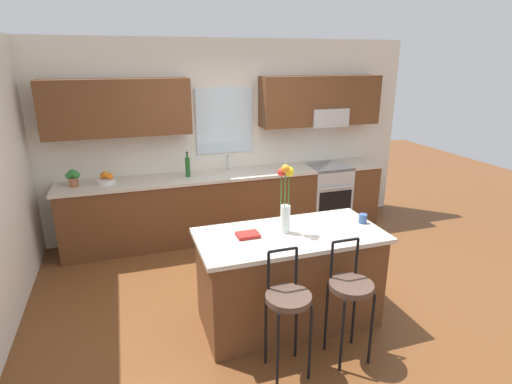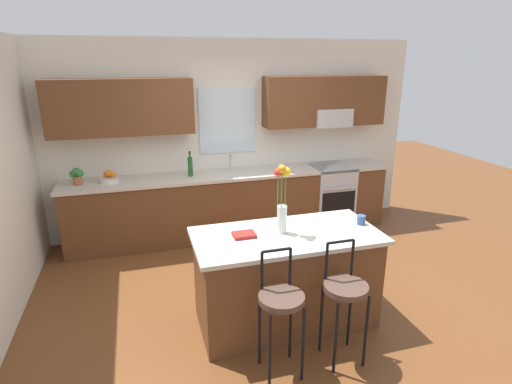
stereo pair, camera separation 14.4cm
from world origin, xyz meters
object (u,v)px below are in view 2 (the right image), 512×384
(bottle_olive_oil, at_px, (190,166))
(potted_plant_small, at_px, (77,176))
(flower_vase, at_px, (282,200))
(bar_stool_near, at_px, (281,303))
(cookbook, at_px, (244,235))
(bar_stool_middle, at_px, (345,293))
(mug_ceramic, at_px, (361,220))
(kitchen_island, at_px, (286,278))
(fruit_bowl_oranges, at_px, (109,178))
(oven_range, at_px, (330,195))

(bottle_olive_oil, bearing_deg, potted_plant_small, -179.99)
(potted_plant_small, bearing_deg, flower_vase, -47.28)
(bar_stool_near, distance_m, cookbook, 0.75)
(bar_stool_middle, relative_size, mug_ceramic, 11.58)
(bar_stool_near, bearing_deg, bar_stool_middle, 0.00)
(kitchen_island, relative_size, fruit_bowl_oranges, 7.12)
(kitchen_island, height_order, bar_stool_near, bar_stool_near)
(fruit_bowl_oranges, height_order, potted_plant_small, potted_plant_small)
(bottle_olive_oil, bearing_deg, kitchen_island, -75.02)
(oven_range, xyz_separation_m, potted_plant_small, (-3.50, 0.02, 0.58))
(oven_range, height_order, cookbook, cookbook)
(cookbook, bearing_deg, bar_stool_near, -80.48)
(bar_stool_middle, distance_m, cookbook, 1.00)
(bar_stool_middle, xyz_separation_m, mug_ceramic, (0.49, 0.64, 0.33))
(mug_ceramic, bearing_deg, kitchen_island, -179.14)
(kitchen_island, height_order, bar_stool_middle, bar_stool_middle)
(oven_range, height_order, fruit_bowl_oranges, fruit_bowl_oranges)
(kitchen_island, xyz_separation_m, fruit_bowl_oranges, (-1.62, 2.17, 0.51))
(bar_stool_near, distance_m, bottle_olive_oil, 2.84)
(cookbook, height_order, fruit_bowl_oranges, fruit_bowl_oranges)
(bar_stool_middle, xyz_separation_m, flower_vase, (-0.31, 0.67, 0.60))
(kitchen_island, relative_size, bottle_olive_oil, 5.01)
(bottle_olive_oil, relative_size, potted_plant_small, 1.56)
(cookbook, xyz_separation_m, potted_plant_small, (-1.61, 2.11, 0.10))
(bar_stool_near, distance_m, fruit_bowl_oranges, 3.12)
(mug_ceramic, relative_size, bottle_olive_oil, 0.26)
(fruit_bowl_oranges, bearing_deg, oven_range, -0.54)
(bar_stool_middle, xyz_separation_m, bottle_olive_oil, (-0.85, 2.79, 0.42))
(bar_stool_middle, bearing_deg, bar_stool_near, 180.00)
(kitchen_island, height_order, mug_ceramic, mug_ceramic)
(cookbook, height_order, bottle_olive_oil, bottle_olive_oil)
(mug_ceramic, bearing_deg, bar_stool_near, -148.38)
(kitchen_island, xyz_separation_m, flower_vase, (-0.04, 0.04, 0.77))
(potted_plant_small, bearing_deg, cookbook, -52.67)
(bar_stool_near, height_order, mug_ceramic, bar_stool_near)
(bar_stool_middle, relative_size, potted_plant_small, 4.75)
(bar_stool_near, distance_m, mug_ceramic, 1.26)
(oven_range, distance_m, mug_ceramic, 2.31)
(fruit_bowl_oranges, bearing_deg, bar_stool_middle, -55.87)
(kitchen_island, relative_size, cookbook, 8.54)
(oven_range, relative_size, fruit_bowl_oranges, 3.83)
(mug_ceramic, distance_m, potted_plant_small, 3.50)
(flower_vase, distance_m, fruit_bowl_oranges, 2.67)
(kitchen_island, distance_m, mug_ceramic, 0.91)
(potted_plant_small, bearing_deg, bar_stool_middle, -50.83)
(bar_stool_near, xyz_separation_m, fruit_bowl_oranges, (-1.35, 2.80, 0.34))
(potted_plant_small, bearing_deg, bar_stool_near, -58.30)
(bar_stool_middle, bearing_deg, fruit_bowl_oranges, 124.13)
(mug_ceramic, distance_m, fruit_bowl_oranges, 3.21)
(bar_stool_middle, distance_m, mug_ceramic, 0.87)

